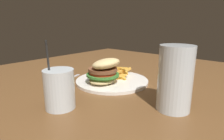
# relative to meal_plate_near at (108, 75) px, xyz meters

# --- Properties ---
(dining_table) EXTENTS (1.40, 1.36, 0.76)m
(dining_table) POSITION_rel_meal_plate_near_xyz_m (0.01, 0.06, -0.15)
(dining_table) COLOR brown
(dining_table) RESTS_ON ground_plane
(meal_plate_near) EXTENTS (0.26, 0.26, 0.11)m
(meal_plate_near) POSITION_rel_meal_plate_near_xyz_m (0.00, 0.00, 0.00)
(meal_plate_near) COLOR white
(meal_plate_near) RESTS_ON dining_table
(beer_glass) EXTENTS (0.08, 0.08, 0.16)m
(beer_glass) POSITION_rel_meal_plate_near_xyz_m (0.04, 0.26, 0.05)
(beer_glass) COLOR silver
(beer_glass) RESTS_ON dining_table
(juice_glass) EXTENTS (0.08, 0.08, 0.18)m
(juice_glass) POSITION_rel_meal_plate_near_xyz_m (0.23, 0.04, 0.02)
(juice_glass) COLOR silver
(juice_glass) RESTS_ON dining_table
(spoon) EXTENTS (0.15, 0.07, 0.01)m
(spoon) POSITION_rel_meal_plate_near_xyz_m (0.11, -0.14, -0.02)
(spoon) COLOR silver
(spoon) RESTS_ON dining_table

